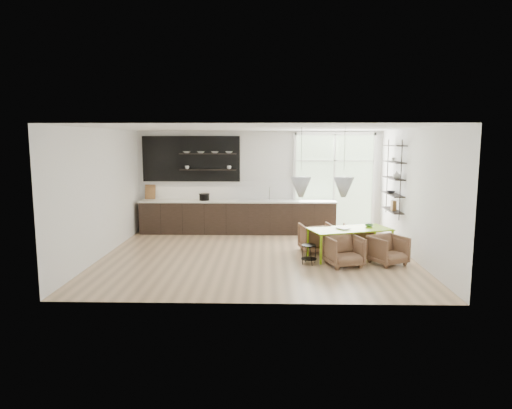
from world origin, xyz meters
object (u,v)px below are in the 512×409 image
object	(u,v)px
armchair_back_right	(358,237)
armchair_front_left	(344,251)
dining_table	(350,231)
armchair_front_right	(388,250)
armchair_back_left	(316,238)
wire_stool	(309,252)

from	to	relation	value
armchair_back_right	armchair_front_left	world-z (taller)	armchair_front_left
dining_table	armchair_back_right	world-z (taller)	dining_table
dining_table	armchair_front_right	world-z (taller)	dining_table
armchair_back_left	armchair_back_right	xyz separation A→B (m)	(1.03, 0.29, -0.03)
armchair_back_left	armchair_front_right	bearing A→B (deg)	133.18
armchair_back_left	armchair_front_left	world-z (taller)	armchair_back_left
armchair_back_right	armchair_front_left	distance (m)	1.62
dining_table	armchair_back_right	distance (m)	0.91
armchair_back_right	armchair_front_right	xyz separation A→B (m)	(0.39, -1.34, 0.00)
armchair_front_left	wire_stool	bearing A→B (deg)	153.64
armchair_back_left	armchair_back_right	bearing A→B (deg)	-174.63
armchair_back_left	wire_stool	distance (m)	1.13
wire_stool	armchair_front_left	bearing A→B (deg)	-10.05
armchair_back_left	wire_stool	size ratio (longest dim) A/B	1.79
armchair_front_left	armchair_front_right	distance (m)	0.98
armchair_back_right	wire_stool	world-z (taller)	armchair_back_right
armchair_front_right	wire_stool	size ratio (longest dim) A/B	1.62
dining_table	armchair_back_left	world-z (taller)	armchair_back_left
dining_table	armchair_back_left	size ratio (longest dim) A/B	2.64
armchair_back_right	wire_stool	bearing A→B (deg)	49.77
dining_table	armchair_front_left	bearing A→B (deg)	-126.08
armchair_front_left	armchair_back_left	bearing A→B (deg)	94.09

